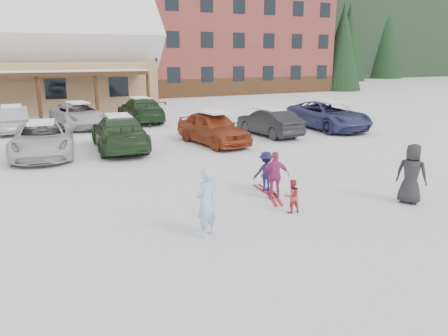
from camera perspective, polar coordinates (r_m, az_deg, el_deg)
name	(u,v)px	position (r m, az deg, el deg)	size (l,w,h in m)	color
ground	(230,214)	(11.74, 0.75, -6.01)	(160.00, 160.00, 0.00)	white
alpine_hotel	(197,13)	(51.73, -3.54, 19.58)	(31.48, 14.01, 21.48)	brown
lamp_post	(156,64)	(36.27, -8.81, 13.30)	(0.50, 0.25, 6.01)	black
conifer_1	(343,35)	(54.49, 15.28, 16.36)	(4.84, 4.84, 11.22)	black
conifer_3	(113,46)	(54.96, -14.24, 15.22)	(3.96, 3.96, 9.18)	black
conifer_4	(302,37)	(68.07, 10.12, 16.43)	(5.06, 5.06, 11.73)	black
adult_skier	(206,203)	(10.05, -2.37, -4.53)	(0.61, 0.40, 1.68)	#A6CCEB
toddler_red	(292,196)	(11.83, 8.85, -3.64)	(0.45, 0.35, 0.93)	#C02F3F
child_navy	(266,172)	(13.52, 5.50, -0.47)	(0.81, 0.47, 1.26)	#17183B
skis_child_navy	(265,191)	(13.69, 5.43, -2.96)	(0.20, 1.40, 0.03)	#B41922
child_magenta	(275,175)	(12.81, 6.70, -0.98)	(0.83, 0.35, 1.42)	#B23073
skis_child_magenta	(274,198)	(13.02, 6.61, -3.93)	(0.20, 1.40, 0.03)	#B41922
bystander_dark	(411,174)	(13.42, 23.29, -0.70)	(0.85, 0.55, 1.73)	#232325
parked_car_2	(43,139)	(19.71, -22.57, 3.51)	(2.37, 5.15, 1.43)	silver
parked_car_3	(119,133)	(20.02, -13.53, 4.52)	(2.13, 5.25, 1.52)	#253F21
parked_car_4	(213,128)	(20.66, -1.44, 5.24)	(1.81, 4.51, 1.54)	#8F3719
parked_car_5	(269,122)	(23.04, 5.93, 5.95)	(1.47, 4.20, 1.38)	black
parked_car_6	(328,115)	(25.66, 13.42, 6.71)	(2.58, 5.60, 1.56)	navy
parked_car_9	(13,119)	(26.49, -25.88, 5.75)	(1.52, 4.35, 1.43)	#A1A1A6
parked_car_10	(79,115)	(26.94, -18.42, 6.61)	(2.41, 5.22, 1.45)	silver
parked_car_11	(141,110)	(28.16, -10.83, 7.48)	(2.12, 5.22, 1.52)	#1F3C1E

